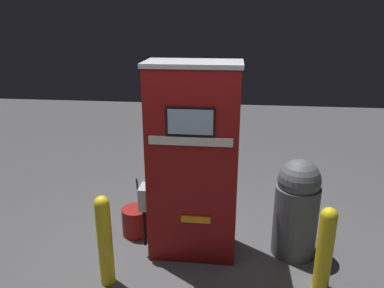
{
  "coord_description": "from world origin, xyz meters",
  "views": [
    {
      "loc": [
        0.36,
        -3.07,
        2.3
      ],
      "look_at": [
        0.0,
        0.12,
        1.2
      ],
      "focal_mm": 35.0,
      "sensor_mm": 36.0,
      "label": 1
    }
  ],
  "objects_px": {
    "gas_pump": "(193,163)",
    "trash_bin": "(296,207)",
    "safety_bollard_far": "(325,247)",
    "safety_bollard": "(105,238)",
    "squeegee_bucket": "(136,221)"
  },
  "relations": [
    {
      "from": "safety_bollard_far",
      "to": "trash_bin",
      "type": "bearing_deg",
      "value": 108.21
    },
    {
      "from": "safety_bollard",
      "to": "squeegee_bucket",
      "type": "bearing_deg",
      "value": 86.31
    },
    {
      "from": "gas_pump",
      "to": "safety_bollard_far",
      "type": "bearing_deg",
      "value": -20.66
    },
    {
      "from": "gas_pump",
      "to": "squeegee_bucket",
      "type": "distance_m",
      "value": 1.06
    },
    {
      "from": "safety_bollard",
      "to": "safety_bollard_far",
      "type": "height_order",
      "value": "safety_bollard"
    },
    {
      "from": "gas_pump",
      "to": "safety_bollard",
      "type": "relative_size",
      "value": 2.22
    },
    {
      "from": "trash_bin",
      "to": "squeegee_bucket",
      "type": "bearing_deg",
      "value": 174.87
    },
    {
      "from": "safety_bollard",
      "to": "trash_bin",
      "type": "xyz_separation_m",
      "value": [
        1.73,
        0.66,
        0.06
      ]
    },
    {
      "from": "safety_bollard",
      "to": "safety_bollard_far",
      "type": "bearing_deg",
      "value": 4.16
    },
    {
      "from": "gas_pump",
      "to": "safety_bollard",
      "type": "distance_m",
      "value": 1.05
    },
    {
      "from": "safety_bollard_far",
      "to": "squeegee_bucket",
      "type": "bearing_deg",
      "value": 160.04
    },
    {
      "from": "gas_pump",
      "to": "squeegee_bucket",
      "type": "height_order",
      "value": "gas_pump"
    },
    {
      "from": "trash_bin",
      "to": "squeegee_bucket",
      "type": "height_order",
      "value": "trash_bin"
    },
    {
      "from": "gas_pump",
      "to": "trash_bin",
      "type": "distance_m",
      "value": 1.11
    },
    {
      "from": "gas_pump",
      "to": "safety_bollard",
      "type": "height_order",
      "value": "gas_pump"
    }
  ]
}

